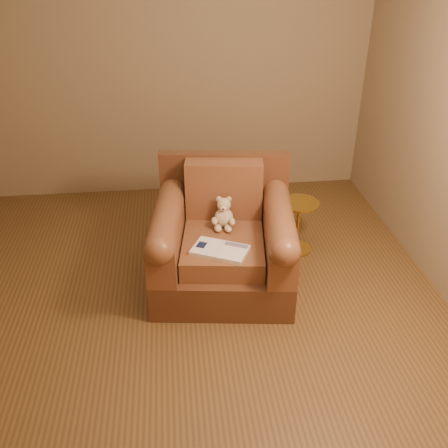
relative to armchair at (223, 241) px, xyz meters
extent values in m
plane|color=brown|center=(-0.32, -0.22, -0.37)|extent=(4.00, 4.00, 0.00)
cube|color=#857152|center=(-0.32, 1.78, 0.98)|extent=(4.00, 0.02, 2.70)
cube|color=#857152|center=(-0.32, -2.22, 0.98)|extent=(4.00, 0.02, 2.70)
cube|color=#54301C|center=(-0.01, -0.05, -0.22)|extent=(1.18, 1.13, 0.30)
cube|color=#54301C|center=(0.05, 0.40, 0.26)|extent=(1.06, 0.24, 0.65)
cube|color=brown|center=(-0.01, -0.10, 0.01)|extent=(0.70, 0.81, 0.16)
cube|color=brown|center=(0.03, 0.26, 0.32)|extent=(0.63, 0.25, 0.47)
cube|color=brown|center=(-0.43, -0.04, 0.10)|extent=(0.33, 0.92, 0.34)
cube|color=brown|center=(0.41, -0.15, 0.10)|extent=(0.33, 0.92, 0.34)
cylinder|color=brown|center=(-0.43, -0.04, 0.27)|extent=(0.33, 0.92, 0.21)
cylinder|color=brown|center=(0.41, -0.15, 0.27)|extent=(0.33, 0.92, 0.21)
ellipsoid|color=#CAB48D|center=(0.01, 0.10, 0.16)|extent=(0.15, 0.13, 0.16)
sphere|color=#CAB48D|center=(0.02, 0.11, 0.27)|extent=(0.11, 0.11, 0.11)
ellipsoid|color=#CAB48D|center=(-0.02, 0.12, 0.31)|extent=(0.04, 0.02, 0.04)
ellipsoid|color=#CAB48D|center=(0.05, 0.11, 0.31)|extent=(0.04, 0.02, 0.04)
ellipsoid|color=beige|center=(0.01, 0.06, 0.26)|extent=(0.05, 0.03, 0.04)
sphere|color=black|center=(0.00, 0.04, 0.26)|extent=(0.02, 0.02, 0.02)
ellipsoid|color=#CAB48D|center=(-0.06, 0.05, 0.16)|extent=(0.05, 0.10, 0.05)
ellipsoid|color=#CAB48D|center=(0.07, 0.03, 0.16)|extent=(0.05, 0.10, 0.05)
ellipsoid|color=#CAB48D|center=(-0.04, 0.02, 0.11)|extent=(0.06, 0.10, 0.05)
ellipsoid|color=#CAB48D|center=(0.04, 0.00, 0.11)|extent=(0.06, 0.10, 0.05)
cube|color=beige|center=(-0.06, -0.28, 0.10)|extent=(0.46, 0.39, 0.03)
cube|color=white|center=(-0.15, -0.24, 0.12)|extent=(0.28, 0.30, 0.00)
cube|color=white|center=(0.03, -0.33, 0.12)|extent=(0.28, 0.30, 0.00)
cube|color=beige|center=(-0.06, -0.28, 0.12)|extent=(0.11, 0.22, 0.00)
cube|color=#0F1638|center=(-0.19, -0.22, 0.12)|extent=(0.09, 0.10, 0.00)
cube|color=slate|center=(0.07, -0.25, 0.12)|extent=(0.18, 0.12, 0.00)
cylinder|color=gold|center=(0.70, 0.38, -0.36)|extent=(0.27, 0.27, 0.02)
cylinder|color=gold|center=(0.70, 0.38, -0.13)|extent=(0.03, 0.03, 0.44)
cylinder|color=gold|center=(0.70, 0.38, 0.10)|extent=(0.34, 0.34, 0.02)
cylinder|color=gold|center=(0.70, 0.38, 0.09)|extent=(0.03, 0.03, 0.02)
camera|label=1|loc=(-0.37, -3.32, 2.07)|focal=40.00mm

